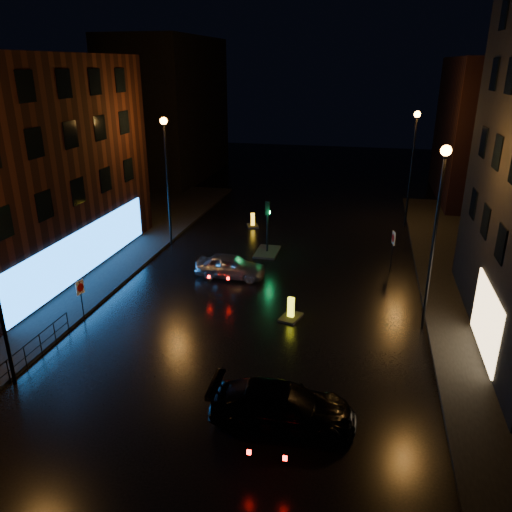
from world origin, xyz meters
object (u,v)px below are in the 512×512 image
object	(u,v)px
road_sign_left	(80,291)
road_sign_right	(393,241)
dark_sedan	(283,406)
silver_hatchback	(231,266)
bollard_near	(291,314)
traffic_signal	(267,245)
bollard_far	(253,224)

from	to	relation	value
road_sign_left	road_sign_right	xyz separation A→B (m)	(14.42, 9.82, 0.21)
road_sign_left	dark_sedan	bearing A→B (deg)	-15.62
silver_hatchback	road_sign_left	xyz separation A→B (m)	(-5.44, -6.54, 0.86)
dark_sedan	bollard_near	xyz separation A→B (m)	(-0.91, 7.52, -0.48)
dark_sedan	bollard_near	bearing A→B (deg)	4.48
silver_hatchback	road_sign_left	distance (m)	8.55
traffic_signal	road_sign_left	world-z (taller)	traffic_signal
dark_sedan	road_sign_left	size ratio (longest dim) A/B	2.41
silver_hatchback	road_sign_right	distance (m)	9.62
bollard_near	bollard_far	distance (m)	14.62
road_sign_right	silver_hatchback	bearing A→B (deg)	8.66
bollard_far	road_sign_right	size ratio (longest dim) A/B	0.59
bollard_far	road_sign_left	bearing A→B (deg)	-126.05
road_sign_left	road_sign_right	world-z (taller)	road_sign_right
bollard_near	road_sign_right	xyz separation A→B (m)	(4.83, 7.45, 1.51)
traffic_signal	bollard_near	size ratio (longest dim) A/B	2.42
silver_hatchback	bollard_far	bearing A→B (deg)	5.79
bollard_far	road_sign_left	world-z (taller)	road_sign_left
traffic_signal	dark_sedan	world-z (taller)	traffic_signal
bollard_near	bollard_far	world-z (taller)	bollard_near
silver_hatchback	bollard_near	bearing A→B (deg)	-134.99
silver_hatchback	bollard_near	world-z (taller)	silver_hatchback
road_sign_left	road_sign_right	distance (m)	17.45
traffic_signal	bollard_near	distance (m)	8.97
traffic_signal	bollard_near	xyz separation A→B (m)	(2.89, -8.49, -0.26)
silver_hatchback	road_sign_left	bearing A→B (deg)	140.44
dark_sedan	bollard_near	distance (m)	7.59
bollard_far	road_sign_right	xyz separation A→B (m)	(9.91, -6.26, 1.52)
dark_sedan	road_sign_right	distance (m)	15.51
traffic_signal	silver_hatchback	xyz separation A→B (m)	(-1.25, -4.31, 0.18)
silver_hatchback	traffic_signal	bearing A→B (deg)	-16.01
traffic_signal	bollard_far	distance (m)	5.67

